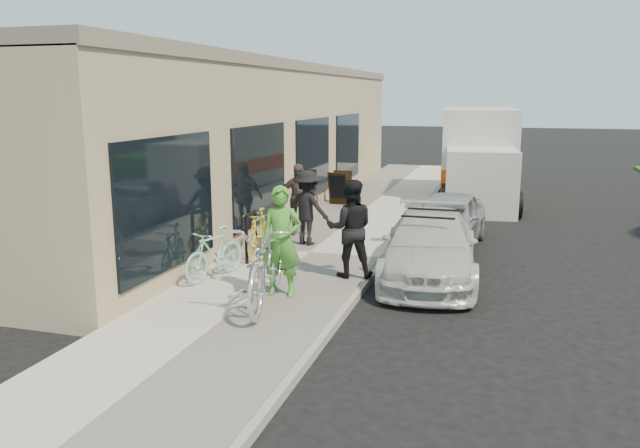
# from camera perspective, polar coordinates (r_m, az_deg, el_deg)

# --- Properties ---
(ground) EXTENTS (120.00, 120.00, 0.00)m
(ground) POSITION_cam_1_polar(r_m,az_deg,el_deg) (9.76, 4.93, -8.41)
(ground) COLOR black
(ground) RESTS_ON ground
(sidewalk) EXTENTS (3.00, 34.00, 0.15)m
(sidewalk) POSITION_cam_1_polar(r_m,az_deg,el_deg) (13.00, -0.96, -2.88)
(sidewalk) COLOR #B9B3A6
(sidewalk) RESTS_ON ground
(curb) EXTENTS (0.12, 34.00, 0.13)m
(curb) POSITION_cam_1_polar(r_m,az_deg,el_deg) (12.63, 5.76, -3.42)
(curb) COLOR gray
(curb) RESTS_ON ground
(storefront) EXTENTS (3.60, 20.00, 4.22)m
(storefront) POSITION_cam_1_polar(r_m,az_deg,el_deg) (18.42, -5.91, 7.84)
(storefront) COLOR tan
(storefront) RESTS_ON ground
(bike_rack) EXTENTS (0.13, 0.68, 0.96)m
(bike_rack) POSITION_cam_1_polar(r_m,az_deg,el_deg) (12.31, -6.33, -0.65)
(bike_rack) COLOR black
(bike_rack) RESTS_ON sidewalk
(sandwich_board) EXTENTS (0.63, 0.63, 0.97)m
(sandwich_board) POSITION_cam_1_polar(r_m,az_deg,el_deg) (18.58, 1.81, 3.35)
(sandwich_board) COLOR black
(sandwich_board) RESTS_ON sidewalk
(sedan_white) EXTENTS (2.05, 4.28, 1.24)m
(sedan_white) POSITION_cam_1_polar(r_m,az_deg,el_deg) (11.73, 10.00, -2.01)
(sedan_white) COLOR silver
(sedan_white) RESTS_ON ground
(sedan_silver) EXTENTS (1.72, 3.70, 1.23)m
(sedan_silver) POSITION_cam_1_polar(r_m,az_deg,el_deg) (14.18, 11.55, 0.35)
(sedan_silver) COLOR #ABABB0
(sedan_silver) RESTS_ON ground
(moving_truck) EXTENTS (2.75, 6.11, 2.92)m
(moving_truck) POSITION_cam_1_polar(r_m,az_deg,el_deg) (20.59, 14.22, 5.64)
(moving_truck) COLOR silver
(moving_truck) RESTS_ON ground
(tandem_bike) EXTENTS (1.34, 2.63, 1.32)m
(tandem_bike) POSITION_cam_1_polar(r_m,az_deg,el_deg) (9.70, -4.81, -3.51)
(tandem_bike) COLOR silver
(tandem_bike) RESTS_ON sidewalk
(woman_rider) EXTENTS (0.71, 0.53, 1.79)m
(woman_rider) POSITION_cam_1_polar(r_m,az_deg,el_deg) (10.04, -3.54, -1.58)
(woman_rider) COLOR #4A9632
(woman_rider) RESTS_ON sidewalk
(man_standing) EXTENTS (1.01, 0.88, 1.76)m
(man_standing) POSITION_cam_1_polar(r_m,az_deg,el_deg) (11.08, 2.78, -0.40)
(man_standing) COLOR black
(man_standing) RESTS_ON sidewalk
(cruiser_bike_a) EXTENTS (0.80, 1.57, 0.91)m
(cruiser_bike_a) POSITION_cam_1_polar(r_m,az_deg,el_deg) (11.19, -9.62, -2.65)
(cruiser_bike_a) COLOR #91D8C9
(cruiser_bike_a) RESTS_ON sidewalk
(cruiser_bike_b) EXTENTS (0.67, 1.66, 0.86)m
(cruiser_bike_b) POSITION_cam_1_polar(r_m,az_deg,el_deg) (13.23, -4.14, -0.40)
(cruiser_bike_b) COLOR #91D8C9
(cruiser_bike_b) RESTS_ON sidewalk
(cruiser_bike_c) EXTENTS (0.62, 1.59, 0.93)m
(cruiser_bike_c) POSITION_cam_1_polar(r_m,az_deg,el_deg) (12.67, -5.64, -0.80)
(cruiser_bike_c) COLOR gold
(cruiser_bike_c) RESTS_ON sidewalk
(bystander_a) EXTENTS (1.16, 0.84, 1.62)m
(bystander_a) POSITION_cam_1_polar(r_m,az_deg,el_deg) (13.48, -1.17, 1.49)
(bystander_a) COLOR black
(bystander_a) RESTS_ON sidewalk
(bystander_b) EXTENTS (1.03, 0.57, 1.65)m
(bystander_b) POSITION_cam_1_polar(r_m,az_deg,el_deg) (14.50, -2.03, 2.29)
(bystander_b) COLOR brown
(bystander_b) RESTS_ON sidewalk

